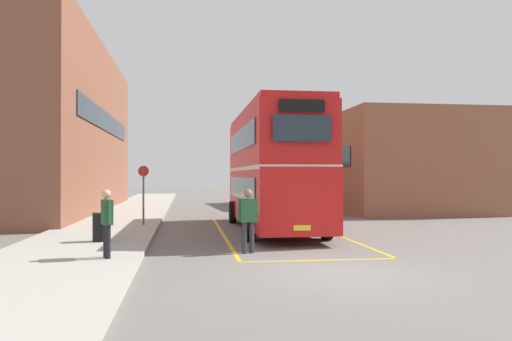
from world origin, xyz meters
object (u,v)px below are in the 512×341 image
Objects in this scene: pedestrian_boarding at (248,216)px; single_deck_bus at (270,183)px; double_decker_bus at (273,167)px; litter_bin at (100,226)px; pedestrian_waiting_near at (107,218)px; bus_stop_sign at (143,189)px.

single_deck_bus is at bearing 78.69° from pedestrian_boarding.
double_decker_bus is 7.33m from litter_bin.
pedestrian_waiting_near is (-7.92, -22.32, -0.51)m from single_deck_bus.
double_decker_bus is 11.21× the size of litter_bin.
bus_stop_sign is at bearing 79.70° from litter_bin.
pedestrian_boarding reaches higher than litter_bin.
single_deck_bus is 5.77× the size of pedestrian_waiting_near.
litter_bin is 0.38× the size of bus_stop_sign.
pedestrian_boarding is 4.87m from litter_bin.
pedestrian_waiting_near is 0.70× the size of bus_stop_sign.
double_decker_bus reaches higher than single_deck_bus.
single_deck_bus reaches higher than bus_stop_sign.
bus_stop_sign is at bearing 88.46° from pedestrian_waiting_near.
double_decker_bus is at bearing 30.99° from litter_bin.
double_decker_bus is at bearing 52.00° from pedestrian_waiting_near.
single_deck_bus reaches higher than pedestrian_boarding.
pedestrian_waiting_near is 8.24m from bus_stop_sign.
double_decker_bus is 6.11× the size of pedestrian_waiting_near.
litter_bin is 5.16m from bus_stop_sign.
pedestrian_waiting_near is at bearing -109.53° from single_deck_bus.
double_decker_bus is 4.25× the size of bus_stop_sign.
double_decker_bus is 6.17m from pedestrian_boarding.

